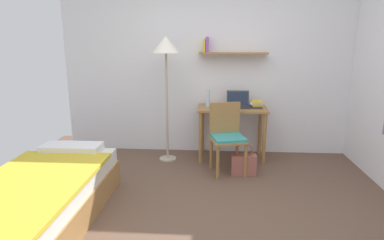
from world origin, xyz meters
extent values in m
plane|color=brown|center=(0.00, 0.00, 0.00)|extent=(5.28, 5.28, 0.00)
cube|color=white|center=(0.00, 2.02, 1.30)|extent=(4.40, 0.05, 2.60)
cube|color=#9E703D|center=(0.30, 1.89, 1.49)|extent=(0.97, 0.22, 0.02)
cube|color=gold|center=(-0.11, 1.92, 1.59)|extent=(0.03, 0.14, 0.18)
cube|color=purple|center=(-0.07, 1.92, 1.61)|extent=(0.03, 0.15, 0.22)
cube|color=#9E703D|center=(-1.55, -0.26, 0.14)|extent=(0.93, 2.03, 0.28)
cube|color=silver|center=(-1.55, -0.26, 0.36)|extent=(0.90, 1.97, 0.16)
cube|color=gold|center=(-1.55, -0.38, 0.46)|extent=(0.95, 1.66, 0.04)
cube|color=white|center=(-1.55, 0.53, 0.49)|extent=(0.65, 0.28, 0.10)
cube|color=#9E703D|center=(0.30, 1.70, 0.74)|extent=(0.96, 0.53, 0.03)
cylinder|color=#9E703D|center=(-0.14, 1.48, 0.36)|extent=(0.06, 0.06, 0.72)
cylinder|color=#9E703D|center=(0.73, 1.48, 0.36)|extent=(0.06, 0.06, 0.72)
cylinder|color=#9E703D|center=(-0.14, 1.92, 0.36)|extent=(0.06, 0.06, 0.72)
cylinder|color=#9E703D|center=(0.73, 1.92, 0.36)|extent=(0.06, 0.06, 0.72)
cube|color=#9E703D|center=(0.23, 1.15, 0.44)|extent=(0.51, 0.51, 0.03)
cube|color=teal|center=(0.23, 1.15, 0.47)|extent=(0.47, 0.47, 0.04)
cube|color=#9E703D|center=(0.18, 1.34, 0.69)|extent=(0.40, 0.13, 0.40)
cylinder|color=#9E703D|center=(0.10, 0.94, 0.21)|extent=(0.04, 0.04, 0.43)
cylinder|color=#9E703D|center=(0.44, 1.03, 0.21)|extent=(0.04, 0.04, 0.43)
cylinder|color=#9E703D|center=(0.01, 1.28, 0.21)|extent=(0.04, 0.04, 0.43)
cylinder|color=#9E703D|center=(0.36, 1.37, 0.21)|extent=(0.04, 0.04, 0.43)
cylinder|color=#B2A893|center=(-0.61, 1.57, 0.01)|extent=(0.24, 0.24, 0.02)
cylinder|color=#B2A893|center=(-0.61, 1.57, 0.77)|extent=(0.03, 0.03, 1.48)
cone|color=silver|center=(-0.61, 1.57, 1.62)|extent=(0.36, 0.36, 0.22)
cube|color=#2D2D33|center=(0.38, 1.71, 0.76)|extent=(0.32, 0.24, 0.01)
cube|color=#2D2D33|center=(0.38, 1.79, 0.87)|extent=(0.32, 0.09, 0.21)
cube|color=black|center=(0.38, 1.78, 0.87)|extent=(0.28, 0.07, 0.18)
cylinder|color=silver|center=(-0.05, 1.75, 0.87)|extent=(0.06, 0.06, 0.23)
cube|color=#333338|center=(0.62, 1.72, 0.76)|extent=(0.20, 0.24, 0.02)
cube|color=gold|center=(0.64, 1.73, 0.79)|extent=(0.18, 0.21, 0.02)
cube|color=silver|center=(0.63, 1.72, 0.81)|extent=(0.17, 0.20, 0.02)
cube|color=gold|center=(0.64, 1.73, 0.83)|extent=(0.14, 0.24, 0.02)
cube|color=#99564C|center=(0.43, 1.09, 0.13)|extent=(0.31, 0.13, 0.26)
torus|color=#99564C|center=(0.43, 1.09, 0.31)|extent=(0.22, 0.02, 0.22)
camera|label=1|loc=(0.05, -2.90, 1.69)|focal=31.01mm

